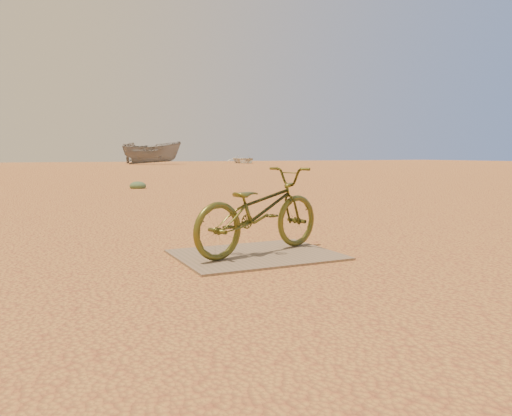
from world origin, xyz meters
name	(u,v)px	position (x,y,z in m)	size (l,w,h in m)	color
ground	(264,248)	(0.00, 0.00, 0.00)	(120.00, 120.00, 0.00)	#C48840
plywood_board	(256,255)	(-0.26, -0.34, 0.01)	(1.54, 1.17, 0.02)	#7B6350
bicycle	(259,210)	(-0.21, -0.30, 0.45)	(0.56, 1.61, 0.85)	#51531C
boat_mid_right	(152,153)	(9.26, 43.32, 1.10)	(2.13, 5.67, 2.19)	slate
boat_far_right	(243,159)	(19.33, 44.25, 0.43)	(2.99, 4.18, 0.87)	silver
kale_b	(138,188)	(0.76, 9.87, 0.00)	(0.48, 0.48, 0.26)	#526E4B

